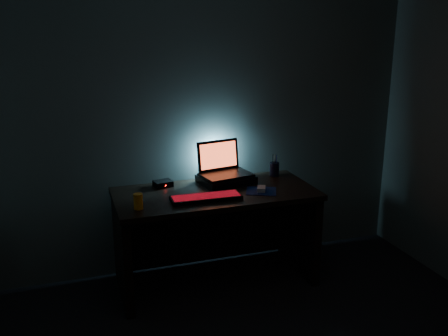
% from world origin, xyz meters
% --- Properties ---
extents(room, '(3.50, 4.00, 2.50)m').
position_xyz_m(room, '(0.00, 0.00, 1.25)').
color(room, black).
rests_on(room, ground).
extents(desk, '(1.50, 0.70, 0.75)m').
position_xyz_m(desk, '(0.00, 1.67, 0.49)').
color(desk, black).
rests_on(desk, ground).
extents(riser, '(0.45, 0.37, 0.06)m').
position_xyz_m(riser, '(0.14, 1.79, 0.78)').
color(riser, black).
rests_on(riser, desk).
extents(laptop, '(0.42, 0.35, 0.26)m').
position_xyz_m(laptop, '(0.13, 1.84, 0.87)').
color(laptop, black).
rests_on(laptop, riser).
extents(keyboard, '(0.51, 0.18, 0.03)m').
position_xyz_m(keyboard, '(-0.12, 1.47, 0.77)').
color(keyboard, black).
rests_on(keyboard, desk).
extents(mousepad, '(0.28, 0.27, 0.00)m').
position_xyz_m(mousepad, '(0.33, 1.51, 0.75)').
color(mousepad, '#0A194C').
rests_on(mousepad, desk).
extents(mouse, '(0.09, 0.11, 0.03)m').
position_xyz_m(mouse, '(0.33, 1.51, 0.77)').
color(mouse, '#9F9FA4').
rests_on(mouse, mousepad).
extents(pen_cup, '(0.10, 0.10, 0.11)m').
position_xyz_m(pen_cup, '(0.58, 1.85, 0.81)').
color(pen_cup, black).
rests_on(pen_cup, desk).
extents(juice_glass, '(0.07, 0.07, 0.11)m').
position_xyz_m(juice_glass, '(-0.60, 1.43, 0.80)').
color(juice_glass, orange).
rests_on(juice_glass, desk).
extents(router, '(0.15, 0.13, 0.04)m').
position_xyz_m(router, '(-0.35, 1.86, 0.77)').
color(router, black).
rests_on(router, desk).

